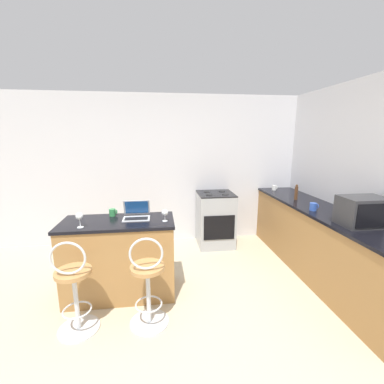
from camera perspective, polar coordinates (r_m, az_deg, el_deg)
name	(u,v)px	position (r m, az deg, el deg)	size (l,w,h in m)	color
ground_plane	(164,341)	(2.82, -6.15, -30.13)	(20.00, 20.00, 0.00)	#BCAD8E
wall_back	(159,170)	(4.59, -7.31, 4.77)	(12.00, 0.06, 2.60)	silver
breakfast_bar	(120,258)	(3.28, -15.69, -13.93)	(1.29, 0.59, 0.94)	#9E703D
counter_right	(319,242)	(4.01, 26.45, -9.87)	(0.65, 2.97, 0.94)	#9E703D
bar_stool_near	(74,290)	(2.87, -24.68, -19.12)	(0.40, 0.40, 0.98)	silver
bar_stool_far	(148,284)	(2.75, -9.78, -19.56)	(0.40, 0.40, 0.98)	silver
laptop	(137,214)	(3.14, -12.21, -4.71)	(0.31, 0.25, 0.21)	#B7BABF
microwave	(363,211)	(3.35, 33.73, -3.60)	(0.47, 0.33, 0.32)	#2D2D30
stove_range	(215,219)	(4.54, 5.20, -6.04)	(0.61, 0.61, 0.95)	#9EA3A8
mug_white	(274,188)	(4.87, 17.82, 0.91)	(0.09, 0.07, 0.09)	white
mug_green	(113,212)	(3.30, -17.22, -4.35)	(0.09, 0.08, 0.09)	#338447
mug_blue	(313,207)	(3.73, 25.37, -2.96)	(0.11, 0.09, 0.10)	#2D51AD
wine_glass_short	(165,213)	(2.96, -6.06, -4.66)	(0.07, 0.07, 0.14)	silver
pepper_mill	(296,192)	(4.24, 22.14, -0.09)	(0.05, 0.05, 0.24)	#4C2D19
wine_glass_tall	(79,217)	(2.99, -23.74, -5.04)	(0.08, 0.08, 0.17)	silver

